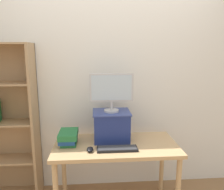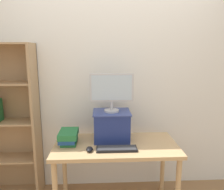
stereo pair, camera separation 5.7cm
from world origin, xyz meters
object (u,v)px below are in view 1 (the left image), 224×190
object	(u,v)px
computer_monitor	(111,90)
book_stack	(68,137)
desk	(116,152)
keyboard	(117,149)
riser_box	(111,125)
computer_mouse	(90,149)
bookshelf_unit	(1,121)

from	to	relation	value
computer_monitor	book_stack	xyz separation A→B (m)	(-0.45, -0.08, -0.47)
desk	keyboard	world-z (taller)	keyboard
riser_box	keyboard	distance (m)	0.31
desk	keyboard	xyz separation A→B (m)	(0.00, -0.14, 0.10)
keyboard	computer_mouse	distance (m)	0.26
keyboard	computer_mouse	xyz separation A→B (m)	(-0.26, -0.01, 0.01)
computer_monitor	computer_mouse	xyz separation A→B (m)	(-0.22, -0.27, -0.52)
bookshelf_unit	desk	bearing A→B (deg)	-14.36
bookshelf_unit	book_stack	bearing A→B (deg)	-19.70
desk	book_stack	bearing A→B (deg)	174.71
riser_box	book_stack	size ratio (longest dim) A/B	1.44
riser_box	book_stack	distance (m)	0.46
computer_monitor	computer_mouse	world-z (taller)	computer_monitor
desk	computer_mouse	xyz separation A→B (m)	(-0.26, -0.15, 0.11)
keyboard	computer_mouse	bearing A→B (deg)	-177.87
desk	computer_mouse	bearing A→B (deg)	-150.55
riser_box	keyboard	world-z (taller)	riser_box
bookshelf_unit	computer_monitor	world-z (taller)	bookshelf_unit
desk	bookshelf_unit	xyz separation A→B (m)	(-1.25, 0.32, 0.26)
desk	book_stack	distance (m)	0.51
riser_box	keyboard	size ratio (longest dim) A/B	1.00
riser_box	computer_mouse	xyz separation A→B (m)	(-0.22, -0.27, -0.14)
bookshelf_unit	book_stack	world-z (taller)	bookshelf_unit
desk	computer_monitor	distance (m)	0.64
computer_monitor	computer_mouse	size ratio (longest dim) A/B	4.30
desk	computer_monitor	bearing A→B (deg)	105.59
bookshelf_unit	riser_box	distance (m)	1.23
desk	keyboard	bearing A→B (deg)	-88.99
computer_monitor	book_stack	size ratio (longest dim) A/B	1.67
keyboard	book_stack	distance (m)	0.52
bookshelf_unit	computer_mouse	world-z (taller)	bookshelf_unit
bookshelf_unit	computer_monitor	bearing A→B (deg)	-9.04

